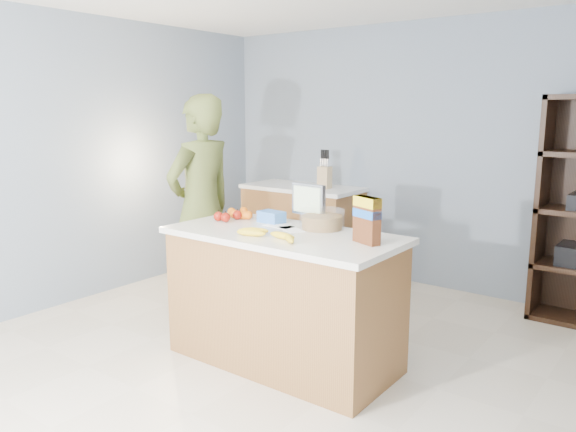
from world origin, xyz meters
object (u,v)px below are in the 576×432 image
Objects in this scene: counter_peninsula at (284,303)px; person at (201,208)px; tv at (308,201)px; cereal_box at (367,216)px.

person reaches higher than counter_peninsula.
cereal_box is (0.61, -0.27, 0.00)m from tv.
counter_peninsula is 5.55× the size of cereal_box.
person is 6.40× the size of tv.
tv is (1.04, 0.02, 0.16)m from person.
tv is (-0.03, 0.32, 0.64)m from counter_peninsula.
counter_peninsula is 0.87m from cereal_box.
tv is 1.00× the size of cereal_box.
person is at bearing 171.54° from cereal_box.
person is 6.43× the size of cereal_box.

